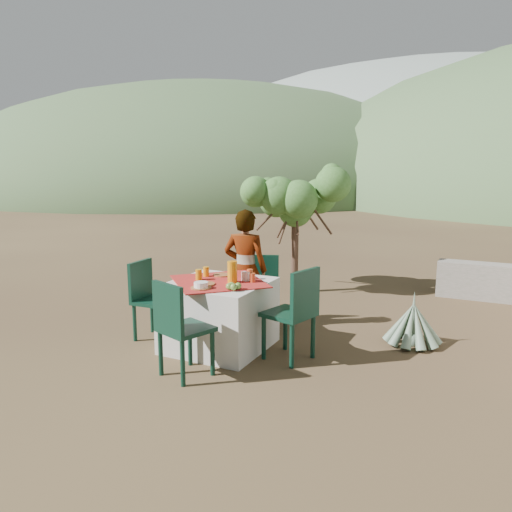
{
  "coord_description": "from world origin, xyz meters",
  "views": [
    {
      "loc": [
        3.08,
        -4.74,
        2.01
      ],
      "look_at": [
        0.64,
        0.27,
        0.99
      ],
      "focal_mm": 35.0,
      "sensor_mm": 36.0,
      "label": 1
    }
  ],
  "objects_px": {
    "chair_far": "(262,287)",
    "person": "(245,270)",
    "table": "(219,314)",
    "chair_near": "(179,325)",
    "agave": "(413,324)",
    "chair_left": "(149,296)",
    "juice_pitcher": "(232,272)",
    "shrub_tree": "(300,205)",
    "chair_right": "(295,310)"
  },
  "relations": [
    {
      "from": "chair_near",
      "to": "chair_left",
      "type": "xyz_separation_m",
      "value": [
        -0.97,
        0.79,
        -0.02
      ]
    },
    {
      "from": "agave",
      "to": "juice_pitcher",
      "type": "xyz_separation_m",
      "value": [
        -1.76,
        -1.04,
        0.65
      ]
    },
    {
      "from": "chair_left",
      "to": "person",
      "type": "xyz_separation_m",
      "value": [
        0.85,
        0.81,
        0.24
      ]
    },
    {
      "from": "juice_pitcher",
      "to": "table",
      "type": "bearing_deg",
      "value": -179.62
    },
    {
      "from": "table",
      "to": "agave",
      "type": "height_order",
      "value": "table"
    },
    {
      "from": "shrub_tree",
      "to": "person",
      "type": "bearing_deg",
      "value": -88.46
    },
    {
      "from": "juice_pitcher",
      "to": "shrub_tree",
      "type": "bearing_deg",
      "value": 95.68
    },
    {
      "from": "chair_near",
      "to": "chair_right",
      "type": "relative_size",
      "value": 0.96
    },
    {
      "from": "agave",
      "to": "juice_pitcher",
      "type": "bearing_deg",
      "value": -149.29
    },
    {
      "from": "chair_left",
      "to": "juice_pitcher",
      "type": "xyz_separation_m",
      "value": [
        1.07,
        0.08,
        0.37
      ]
    },
    {
      "from": "chair_near",
      "to": "shrub_tree",
      "type": "bearing_deg",
      "value": -68.04
    },
    {
      "from": "table",
      "to": "juice_pitcher",
      "type": "relative_size",
      "value": 5.59
    },
    {
      "from": "chair_far",
      "to": "person",
      "type": "relative_size",
      "value": 0.59
    },
    {
      "from": "chair_near",
      "to": "person",
      "type": "bearing_deg",
      "value": -66.62
    },
    {
      "from": "chair_left",
      "to": "juice_pitcher",
      "type": "height_order",
      "value": "juice_pitcher"
    },
    {
      "from": "chair_near",
      "to": "juice_pitcher",
      "type": "bearing_deg",
      "value": -77.27
    },
    {
      "from": "table",
      "to": "chair_right",
      "type": "xyz_separation_m",
      "value": [
        0.9,
        0.01,
        0.17
      ]
    },
    {
      "from": "chair_near",
      "to": "chair_left",
      "type": "bearing_deg",
      "value": -20.18
    },
    {
      "from": "chair_right",
      "to": "chair_near",
      "type": "bearing_deg",
      "value": -28.2
    },
    {
      "from": "table",
      "to": "person",
      "type": "bearing_deg",
      "value": 93.7
    },
    {
      "from": "chair_far",
      "to": "person",
      "type": "bearing_deg",
      "value": -134.3
    },
    {
      "from": "chair_near",
      "to": "juice_pitcher",
      "type": "xyz_separation_m",
      "value": [
        0.1,
        0.88,
        0.35
      ]
    },
    {
      "from": "table",
      "to": "chair_right",
      "type": "relative_size",
      "value": 1.32
    },
    {
      "from": "table",
      "to": "shrub_tree",
      "type": "distance_m",
      "value": 2.9
    },
    {
      "from": "shrub_tree",
      "to": "agave",
      "type": "distance_m",
      "value": 2.87
    },
    {
      "from": "chair_near",
      "to": "chair_left",
      "type": "relative_size",
      "value": 1.03
    },
    {
      "from": "chair_left",
      "to": "chair_right",
      "type": "distance_m",
      "value": 1.8
    },
    {
      "from": "chair_left",
      "to": "agave",
      "type": "xyz_separation_m",
      "value": [
        2.82,
        1.13,
        -0.28
      ]
    },
    {
      "from": "chair_left",
      "to": "juice_pitcher",
      "type": "distance_m",
      "value": 1.13
    },
    {
      "from": "chair_left",
      "to": "juice_pitcher",
      "type": "bearing_deg",
      "value": -88.3
    },
    {
      "from": "chair_far",
      "to": "chair_left",
      "type": "height_order",
      "value": "chair_left"
    },
    {
      "from": "agave",
      "to": "chair_left",
      "type": "bearing_deg",
      "value": -158.26
    },
    {
      "from": "chair_far",
      "to": "chair_left",
      "type": "xyz_separation_m",
      "value": [
        -0.96,
        -1.06,
        0.02
      ]
    },
    {
      "from": "table",
      "to": "chair_near",
      "type": "distance_m",
      "value": 0.89
    },
    {
      "from": "chair_right",
      "to": "juice_pitcher",
      "type": "height_order",
      "value": "juice_pitcher"
    },
    {
      "from": "shrub_tree",
      "to": "chair_near",
      "type": "bearing_deg",
      "value": -87.3
    },
    {
      "from": "person",
      "to": "agave",
      "type": "bearing_deg",
      "value": 178.77
    },
    {
      "from": "chair_left",
      "to": "shrub_tree",
      "type": "bearing_deg",
      "value": -18.64
    },
    {
      "from": "table",
      "to": "person",
      "type": "distance_m",
      "value": 0.82
    },
    {
      "from": "person",
      "to": "shrub_tree",
      "type": "height_order",
      "value": "shrub_tree"
    },
    {
      "from": "table",
      "to": "person",
      "type": "height_order",
      "value": "person"
    },
    {
      "from": "chair_near",
      "to": "shrub_tree",
      "type": "xyz_separation_m",
      "value": [
        -0.17,
        3.58,
        0.87
      ]
    },
    {
      "from": "chair_far",
      "to": "person",
      "type": "distance_m",
      "value": 0.37
    },
    {
      "from": "chair_left",
      "to": "chair_right",
      "type": "height_order",
      "value": "chair_right"
    },
    {
      "from": "juice_pitcher",
      "to": "person",
      "type": "bearing_deg",
      "value": 106.52
    },
    {
      "from": "chair_far",
      "to": "chair_left",
      "type": "bearing_deg",
      "value": -152.24
    },
    {
      "from": "table",
      "to": "agave",
      "type": "xyz_separation_m",
      "value": [
        1.93,
        1.04,
        -0.15
      ]
    },
    {
      "from": "chair_far",
      "to": "chair_right",
      "type": "relative_size",
      "value": 0.89
    },
    {
      "from": "chair_near",
      "to": "agave",
      "type": "height_order",
      "value": "chair_near"
    },
    {
      "from": "chair_left",
      "to": "agave",
      "type": "distance_m",
      "value": 3.05
    }
  ]
}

